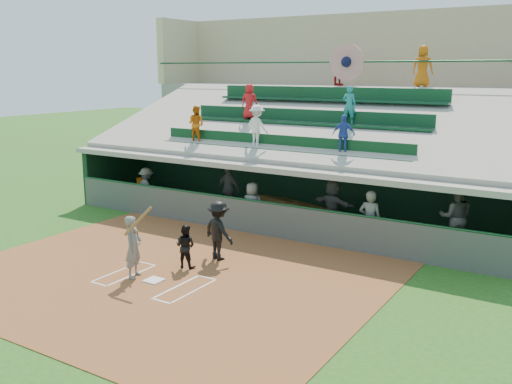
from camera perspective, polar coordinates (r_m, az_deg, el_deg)
The scene contains 21 objects.
ground at distance 14.93m, azimuth -10.18°, elevation -8.81°, with size 100.00×100.00×0.00m, color #225116.
dirt_slab at distance 15.28m, azimuth -8.92°, elevation -8.23°, with size 11.00×9.00×0.02m, color brown.
home_plate at distance 14.92m, azimuth -10.18°, elevation -8.68°, with size 0.43×0.43×0.03m, color silver.
batters_box_chalk at distance 14.92m, azimuth -10.18°, elevation -8.72°, with size 2.65×1.85×0.01m.
dugout_floor at distance 20.18m, azimuth 2.71°, elevation -3.01°, with size 16.00×3.50×0.04m, color gray.
concourse_slab at distance 25.76m, azimuth 10.13°, elevation 5.29°, with size 20.00×3.00×4.60m, color gray.
grandstand at distance 23.04m, azimuth 7.32°, elevation 4.49°, with size 20.40×10.40×7.80m.
batter_at_plate at distance 15.04m, azimuth -12.15°, elevation -5.33°, with size 0.90×0.76×1.95m.
catcher at distance 15.59m, azimuth -7.09°, elevation -5.40°, with size 0.58×0.45×1.19m, color black.
home_umpire at distance 16.10m, azimuth -3.76°, elevation -3.85°, with size 1.09×0.62×1.68m, color black.
dugout_bench at distance 21.07m, azimuth 4.20°, elevation -1.67°, with size 15.31×0.46×0.46m, color olive.
white_table at distance 23.33m, azimuth -11.14°, elevation -0.28°, with size 0.74×0.56×0.65m, color white.
water_cooler at distance 23.22m, azimuth -11.40°, elevation 0.93°, with size 0.37×0.37×0.37m, color #C3600B.
dugout_player_a at distance 22.30m, azimuth -10.87°, elevation 0.38°, with size 1.02×0.59×1.58m, color #5C5E59.
dugout_player_b at distance 21.10m, azimuth -2.69°, elevation 0.26°, with size 1.07×0.44×1.82m, color #585A55.
dugout_player_c at distance 19.03m, azimuth -0.38°, elevation -1.40°, with size 0.78×0.51×1.59m, color #5F615C.
dugout_player_d at distance 18.93m, azimuth 7.66°, elevation -1.36°, with size 1.60×0.51×1.73m, color #565853.
dugout_player_e at distance 17.15m, azimuth 11.32°, elevation -2.79°, with size 0.66×0.43×1.80m, color #555853.
dugout_player_f at distance 17.83m, azimuth 19.35°, elevation -2.39°, with size 0.96×0.75×1.97m, color #595C57.
concourse_staff_a at distance 25.45m, azimuth 8.27°, elevation 12.30°, with size 0.95×0.40×1.63m, color #A9131A.
concourse_staff_b at distance 23.47m, azimuth 16.33°, elevation 11.95°, with size 0.79×0.51×1.61m, color #C45C0B.
Camera 1 is at (9.45, -10.28, 5.29)m, focal length 40.00 mm.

